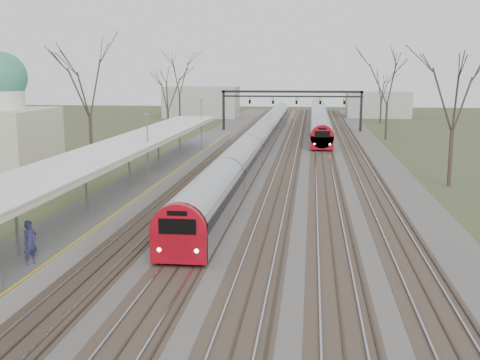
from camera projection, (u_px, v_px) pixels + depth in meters
The scene contains 9 objects.
track_bed at pixel (281, 159), 61.00m from camera, with size 24.00×160.00×0.22m.
platform at pixel (144, 185), 44.92m from camera, with size 3.50×69.00×1.00m, color #9E9B93.
canopy at pixel (124, 146), 39.90m from camera, with size 4.10×50.00×3.11m.
signal_gantry at pixel (292, 98), 89.44m from camera, with size 21.00×0.59×6.08m.
tree_west_far at pixel (88, 81), 54.77m from camera, with size 5.50×5.50×11.33m.
tree_east_far at pixel (454, 92), 45.41m from camera, with size 5.00×5.00×10.30m.
train_near at pixel (262, 135), 70.63m from camera, with size 2.62×90.21×3.05m.
train_far at pixel (319, 115), 102.70m from camera, with size 2.62×75.21×3.05m.
passenger at pixel (30, 243), 24.48m from camera, with size 0.69×0.45×1.88m, color navy.
Camera 1 is at (3.34, -5.47, 8.81)m, focal length 45.00 mm.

